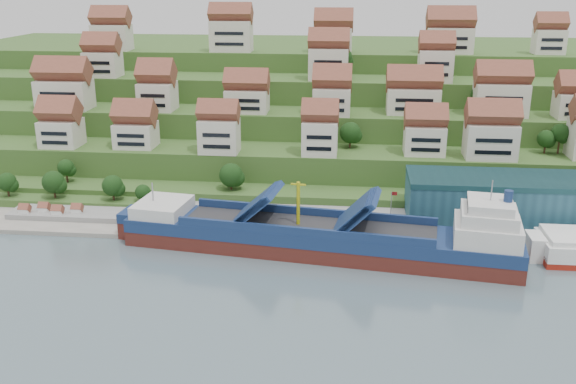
# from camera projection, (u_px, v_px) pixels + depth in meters

# --- Properties ---
(ground) EXTENTS (300.00, 300.00, 0.00)m
(ground) POSITION_uv_depth(u_px,v_px,m) (305.00, 250.00, 133.74)
(ground) COLOR slate
(ground) RESTS_ON ground
(quay) EXTENTS (180.00, 14.00, 2.20)m
(quay) POSITION_uv_depth(u_px,v_px,m) (397.00, 223.00, 145.57)
(quay) COLOR gray
(quay) RESTS_ON ground
(pebble_beach) EXTENTS (45.00, 20.00, 1.00)m
(pebble_beach) POSITION_uv_depth(u_px,v_px,m) (63.00, 217.00, 150.57)
(pebble_beach) COLOR gray
(pebble_beach) RESTS_ON ground
(hillside) EXTENTS (260.00, 128.00, 31.00)m
(hillside) POSITION_uv_depth(u_px,v_px,m) (328.00, 106.00, 227.95)
(hillside) COLOR #2D4C1E
(hillside) RESTS_ON ground
(hillside_village) EXTENTS (157.27, 62.44, 29.76)m
(hillside_village) POSITION_uv_depth(u_px,v_px,m) (321.00, 88.00, 182.35)
(hillside_village) COLOR beige
(hillside_village) RESTS_ON ground
(hillside_trees) EXTENTS (141.16, 62.35, 31.03)m
(hillside_trees) POSITION_uv_depth(u_px,v_px,m) (291.00, 124.00, 171.51)
(hillside_trees) COLOR #1A3D14
(hillside_trees) RESTS_ON ground
(warehouse) EXTENTS (60.00, 15.00, 10.00)m
(warehouse) POSITION_uv_depth(u_px,v_px,m) (544.00, 200.00, 142.37)
(warehouse) COLOR #255366
(warehouse) RESTS_ON quay
(flagpole) EXTENTS (1.28, 0.16, 8.00)m
(flagpole) POSITION_uv_depth(u_px,v_px,m) (391.00, 206.00, 139.19)
(flagpole) COLOR gray
(flagpole) RESTS_ON quay
(beach_huts) EXTENTS (14.40, 3.70, 2.20)m
(beach_huts) POSITION_uv_depth(u_px,v_px,m) (51.00, 213.00, 149.07)
(beach_huts) COLOR white
(beach_huts) RESTS_ON pebble_beach
(cargo_ship) EXTENTS (81.62, 23.15, 17.93)m
(cargo_ship) POSITION_uv_depth(u_px,v_px,m) (329.00, 238.00, 131.21)
(cargo_ship) COLOR #511F18
(cargo_ship) RESTS_ON ground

